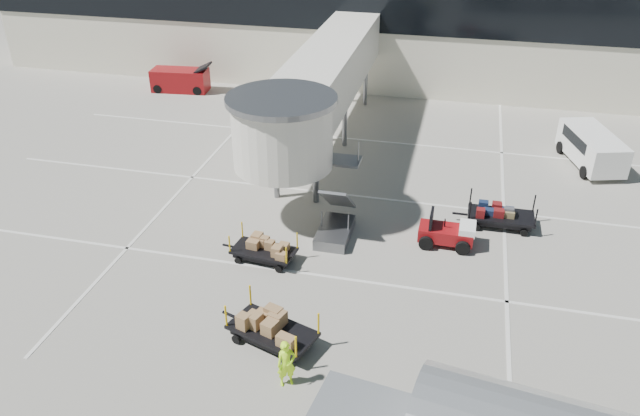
# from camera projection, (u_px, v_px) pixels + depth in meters

# --- Properties ---
(ground) EXTENTS (140.00, 140.00, 0.00)m
(ground) POSITION_uv_depth(u_px,v_px,m) (343.00, 311.00, 23.37)
(ground) COLOR #B2AD9F
(ground) RESTS_ON ground
(lane_markings) EXTENTS (40.00, 30.00, 0.02)m
(lane_markings) POSITION_uv_depth(u_px,v_px,m) (367.00, 194.00, 31.38)
(lane_markings) COLOR silver
(lane_markings) RESTS_ON ground
(terminal) EXTENTS (64.00, 12.11, 15.20)m
(terminal) POSITION_uv_depth(u_px,v_px,m) (420.00, 19.00, 46.69)
(terminal) COLOR beige
(terminal) RESTS_ON ground
(jet_bridge) EXTENTS (5.70, 20.40, 6.03)m
(jet_bridge) POSITION_uv_depth(u_px,v_px,m) (317.00, 89.00, 32.41)
(jet_bridge) COLOR silver
(jet_bridge) RESTS_ON ground
(baggage_tug) EXTENTS (2.41, 1.54, 1.56)m
(baggage_tug) POSITION_uv_depth(u_px,v_px,m) (448.00, 233.00, 27.10)
(baggage_tug) COLOR maroon
(baggage_tug) RESTS_ON ground
(suitcase_cart) EXTENTS (3.66, 1.50, 1.43)m
(suitcase_cart) POSITION_uv_depth(u_px,v_px,m) (501.00, 216.00, 28.45)
(suitcase_cart) COLOR black
(suitcase_cart) RESTS_ON ground
(box_cart_near) EXTENTS (3.81, 2.42, 1.47)m
(box_cart_near) POSITION_uv_depth(u_px,v_px,m) (273.00, 332.00, 21.53)
(box_cart_near) COLOR black
(box_cart_near) RESTS_ON ground
(box_cart_far) EXTENTS (3.32, 1.61, 1.28)m
(box_cart_far) POSITION_uv_depth(u_px,v_px,m) (263.00, 250.00, 26.07)
(box_cart_far) COLOR black
(box_cart_far) RESTS_ON ground
(ground_worker) EXTENTS (0.74, 0.67, 1.71)m
(ground_worker) POSITION_uv_depth(u_px,v_px,m) (286.00, 364.00, 19.77)
(ground_worker) COLOR #B8FF1A
(ground_worker) RESTS_ON ground
(minivan) EXTENTS (3.25, 5.19, 1.83)m
(minivan) POSITION_uv_depth(u_px,v_px,m) (591.00, 145.00, 33.93)
(minivan) COLOR white
(minivan) RESTS_ON ground
(belt_loader) EXTENTS (4.39, 2.07, 2.05)m
(belt_loader) POSITION_uv_depth(u_px,v_px,m) (181.00, 80.00, 44.65)
(belt_loader) COLOR maroon
(belt_loader) RESTS_ON ground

